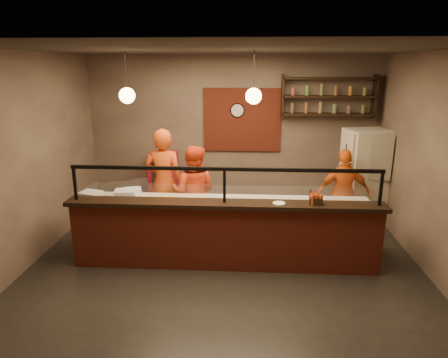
# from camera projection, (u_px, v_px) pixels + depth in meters

# --- Properties ---
(floor) EXTENTS (6.00, 6.00, 0.00)m
(floor) POSITION_uv_depth(u_px,v_px,m) (226.00, 258.00, 6.42)
(floor) COLOR black
(floor) RESTS_ON ground
(ceiling) EXTENTS (6.00, 6.00, 0.00)m
(ceiling) POSITION_uv_depth(u_px,v_px,m) (226.00, 49.00, 5.54)
(ceiling) COLOR #38322B
(ceiling) RESTS_ON wall_back
(wall_back) EXTENTS (6.00, 0.00, 6.00)m
(wall_back) POSITION_uv_depth(u_px,v_px,m) (232.00, 134.00, 8.38)
(wall_back) COLOR #776757
(wall_back) RESTS_ON floor
(wall_left) EXTENTS (0.00, 5.00, 5.00)m
(wall_left) POSITION_uv_depth(u_px,v_px,m) (32.00, 159.00, 6.15)
(wall_left) COLOR #776757
(wall_left) RESTS_ON floor
(wall_right) EXTENTS (0.00, 5.00, 5.00)m
(wall_right) POSITION_uv_depth(u_px,v_px,m) (431.00, 164.00, 5.80)
(wall_right) COLOR #776757
(wall_right) RESTS_ON floor
(wall_front) EXTENTS (6.00, 0.00, 6.00)m
(wall_front) POSITION_uv_depth(u_px,v_px,m) (210.00, 226.00, 3.58)
(wall_front) COLOR #776757
(wall_front) RESTS_ON floor
(brick_patch) EXTENTS (1.60, 0.04, 1.30)m
(brick_patch) POSITION_uv_depth(u_px,v_px,m) (242.00, 120.00, 8.26)
(brick_patch) COLOR maroon
(brick_patch) RESTS_ON wall_back
(service_counter) EXTENTS (4.60, 0.25, 1.00)m
(service_counter) POSITION_uv_depth(u_px,v_px,m) (224.00, 237.00, 5.99)
(service_counter) COLOR maroon
(service_counter) RESTS_ON floor
(counter_ledge) EXTENTS (4.70, 0.37, 0.06)m
(counter_ledge) POSITION_uv_depth(u_px,v_px,m) (224.00, 204.00, 5.85)
(counter_ledge) COLOR black
(counter_ledge) RESTS_ON service_counter
(worktop_cabinet) EXTENTS (4.60, 0.75, 0.85)m
(worktop_cabinet) POSITION_uv_depth(u_px,v_px,m) (226.00, 229.00, 6.49)
(worktop_cabinet) COLOR gray
(worktop_cabinet) RESTS_ON floor
(worktop) EXTENTS (4.60, 0.75, 0.05)m
(worktop) POSITION_uv_depth(u_px,v_px,m) (226.00, 203.00, 6.37)
(worktop) COLOR silver
(worktop) RESTS_ON worktop_cabinet
(sneeze_guard) EXTENTS (4.50, 0.05, 0.52)m
(sneeze_guard) POSITION_uv_depth(u_px,v_px,m) (224.00, 182.00, 5.75)
(sneeze_guard) COLOR white
(sneeze_guard) RESTS_ON counter_ledge
(wall_shelving) EXTENTS (1.84, 0.28, 0.85)m
(wall_shelving) POSITION_uv_depth(u_px,v_px,m) (328.00, 96.00, 7.88)
(wall_shelving) COLOR black
(wall_shelving) RESTS_ON wall_back
(wall_clock) EXTENTS (0.30, 0.04, 0.30)m
(wall_clock) POSITION_uv_depth(u_px,v_px,m) (237.00, 110.00, 8.20)
(wall_clock) COLOR black
(wall_clock) RESTS_ON wall_back
(pendant_left) EXTENTS (0.24, 0.24, 0.77)m
(pendant_left) POSITION_uv_depth(u_px,v_px,m) (127.00, 95.00, 6.00)
(pendant_left) COLOR black
(pendant_left) RESTS_ON ceiling
(pendant_right) EXTENTS (0.24, 0.24, 0.77)m
(pendant_right) POSITION_uv_depth(u_px,v_px,m) (254.00, 96.00, 5.89)
(pendant_right) COLOR black
(pendant_right) RESTS_ON ceiling
(cook_left) EXTENTS (0.75, 0.52, 1.94)m
(cook_left) POSITION_uv_depth(u_px,v_px,m) (164.00, 182.00, 7.15)
(cook_left) COLOR #D54914
(cook_left) RESTS_ON floor
(cook_mid) EXTENTS (0.90, 0.74, 1.68)m
(cook_mid) POSITION_uv_depth(u_px,v_px,m) (194.00, 193.00, 7.00)
(cook_mid) COLOR red
(cook_mid) RESTS_ON floor
(cook_right) EXTENTS (0.94, 0.43, 1.58)m
(cook_right) POSITION_uv_depth(u_px,v_px,m) (343.00, 193.00, 7.13)
(cook_right) COLOR orange
(cook_right) RESTS_ON floor
(fridge) EXTENTS (0.89, 0.85, 1.82)m
(fridge) POSITION_uv_depth(u_px,v_px,m) (364.00, 176.00, 7.75)
(fridge) COLOR beige
(fridge) RESTS_ON floor
(red_cooler) EXTENTS (0.54, 0.49, 1.26)m
(red_cooler) POSITION_uv_depth(u_px,v_px,m) (164.00, 182.00, 8.39)
(red_cooler) COLOR #BA0C2A
(red_cooler) RESTS_ON floor
(pizza_dough) EXTENTS (0.48, 0.48, 0.01)m
(pizza_dough) POSITION_uv_depth(u_px,v_px,m) (194.00, 201.00, 6.34)
(pizza_dough) COLOR white
(pizza_dough) RESTS_ON worktop
(prep_tub_a) EXTENTS (0.37, 0.31, 0.17)m
(prep_tub_a) POSITION_uv_depth(u_px,v_px,m) (126.00, 195.00, 6.40)
(prep_tub_a) COLOR white
(prep_tub_a) RESTS_ON worktop
(prep_tub_b) EXTENTS (0.34, 0.30, 0.14)m
(prep_tub_b) POSITION_uv_depth(u_px,v_px,m) (133.00, 192.00, 6.58)
(prep_tub_b) COLOR white
(prep_tub_b) RESTS_ON worktop
(prep_tub_c) EXTENTS (0.39, 0.35, 0.16)m
(prep_tub_c) POSITION_uv_depth(u_px,v_px,m) (91.00, 197.00, 6.33)
(prep_tub_c) COLOR white
(prep_tub_c) RESTS_ON worktop
(rolling_pin) EXTENTS (0.37, 0.07, 0.06)m
(rolling_pin) POSITION_uv_depth(u_px,v_px,m) (166.00, 198.00, 6.40)
(rolling_pin) COLOR gold
(rolling_pin) RESTS_ON worktop
(condiment_caddy) EXTENTS (0.20, 0.17, 0.10)m
(condiment_caddy) POSITION_uv_depth(u_px,v_px,m) (316.00, 201.00, 5.74)
(condiment_caddy) COLOR black
(condiment_caddy) RESTS_ON counter_ledge
(pepper_mill) EXTENTS (0.05, 0.05, 0.19)m
(pepper_mill) POSITION_uv_depth(u_px,v_px,m) (311.00, 196.00, 5.80)
(pepper_mill) COLOR black
(pepper_mill) RESTS_ON counter_ledge
(small_plate) EXTENTS (0.23, 0.23, 0.01)m
(small_plate) POSITION_uv_depth(u_px,v_px,m) (279.00, 203.00, 5.77)
(small_plate) COLOR white
(small_plate) RESTS_ON counter_ledge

